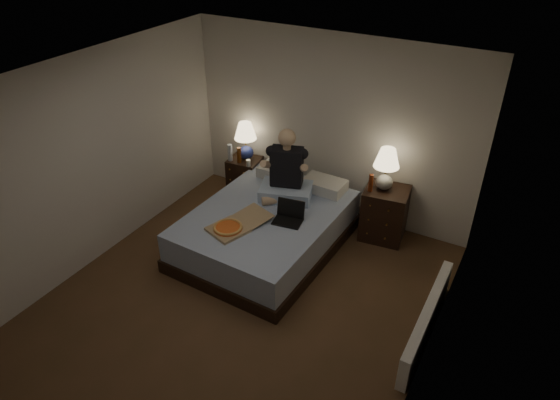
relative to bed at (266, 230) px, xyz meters
The scene contains 19 objects.
floor 1.07m from the bed, 75.27° to the right, with size 4.00×4.50×0.00m, color brown.
ceiling 2.46m from the bed, 75.27° to the right, with size 4.00×4.50×0.00m, color white.
wall_back 1.61m from the bed, 78.04° to the left, with size 4.00×2.50×0.00m, color beige.
wall_front 3.41m from the bed, 85.36° to the right, with size 4.00×2.50×0.00m, color beige.
wall_left 2.23m from the bed, 149.96° to the right, with size 4.50×2.50×0.00m, color beige.
wall_right 2.66m from the bed, 23.92° to the right, with size 4.50×2.50×0.00m, color beige.
bed is the anchor object (origin of this frame).
nightstand_left 1.39m from the bed, 133.65° to the left, with size 0.44×0.40×0.58m, color black.
nightstand_right 1.56m from the bed, 38.37° to the left, with size 0.55×0.49×0.71m, color black.
lamp_left 1.53m from the bed, 132.32° to the left, with size 0.32×0.32×0.56m, color navy, non-canonical shape.
lamp_right 1.68m from the bed, 39.78° to the left, with size 0.32×0.32×0.56m, color gray, non-canonical shape.
water_bottle 1.49m from the bed, 141.79° to the left, with size 0.07×0.07×0.25m, color silver.
soda_can 1.22m from the bed, 132.89° to the left, with size 0.07×0.07×0.10m, color #A1A19D.
beer_bottle_left 1.39m from the bed, 137.42° to the left, with size 0.06×0.06×0.23m, color #63300E.
beer_bottle_right 1.44m from the bed, 39.10° to the left, with size 0.06×0.06×0.23m, color #63250E.
person 0.86m from the bed, 84.16° to the left, with size 0.66×0.52×0.93m, color black, non-canonical shape.
laptop 0.52m from the bed, ahead, with size 0.34×0.28×0.24m, color black, non-canonical shape.
pizza_box 0.66m from the bed, 107.70° to the right, with size 0.40×0.76×0.08m, color tan, non-canonical shape.
radiator 2.25m from the bed, 12.44° to the right, with size 0.10×1.60×0.40m, color white.
Camera 1 is at (2.42, -3.40, 3.93)m, focal length 32.00 mm.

